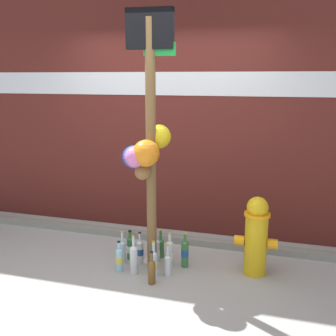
{
  "coord_description": "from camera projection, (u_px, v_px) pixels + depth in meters",
  "views": [
    {
      "loc": [
        1.29,
        -3.19,
        1.94
      ],
      "look_at": [
        0.29,
        0.35,
        1.08
      ],
      "focal_mm": 41.95,
      "sensor_mm": 36.0,
      "label": 1
    }
  ],
  "objects": [
    {
      "name": "bottle_3",
      "position": [
        152.0,
        271.0,
        3.75
      ],
      "size": [
        0.07,
        0.07,
        0.33
      ],
      "color": "brown",
      "rests_on": "ground_plane"
    },
    {
      "name": "ground_plane",
      "position": [
        130.0,
        284.0,
        3.77
      ],
      "size": [
        14.0,
        14.0,
        0.0
      ],
      "primitive_type": "plane",
      "color": "#9E9B93"
    },
    {
      "name": "bottle_8",
      "position": [
        130.0,
        247.0,
        4.26
      ],
      "size": [
        0.07,
        0.07,
        0.33
      ],
      "color": "#337038",
      "rests_on": "ground_plane"
    },
    {
      "name": "bottle_2",
      "position": [
        123.0,
        251.0,
        4.16
      ],
      "size": [
        0.07,
        0.07,
        0.36
      ],
      "color": "#B2DBEA",
      "rests_on": "ground_plane"
    },
    {
      "name": "bottle_1",
      "position": [
        134.0,
        258.0,
        3.95
      ],
      "size": [
        0.08,
        0.08,
        0.4
      ],
      "color": "silver",
      "rests_on": "ground_plane"
    },
    {
      "name": "building_wall",
      "position": [
        172.0,
        75.0,
        4.77
      ],
      "size": [
        10.0,
        0.21,
        3.92
      ],
      "color": "#561E19",
      "rests_on": "ground_plane"
    },
    {
      "name": "bottle_9",
      "position": [
        185.0,
        253.0,
        4.08
      ],
      "size": [
        0.08,
        0.08,
        0.38
      ],
      "color": "#337038",
      "rests_on": "ground_plane"
    },
    {
      "name": "litter_0",
      "position": [
        148.0,
        260.0,
        4.24
      ],
      "size": [
        0.1,
        0.16,
        0.01
      ],
      "primitive_type": "cube",
      "rotation": [
        0.0,
        0.0,
        1.52
      ],
      "color": "silver",
      "rests_on": "ground_plane"
    },
    {
      "name": "bottle_5",
      "position": [
        140.0,
        251.0,
        4.16
      ],
      "size": [
        0.07,
        0.07,
        0.35
      ],
      "color": "silver",
      "rests_on": "ground_plane"
    },
    {
      "name": "bottle_10",
      "position": [
        157.0,
        250.0,
        4.21
      ],
      "size": [
        0.07,
        0.07,
        0.33
      ],
      "color": "silver",
      "rests_on": "ground_plane"
    },
    {
      "name": "fire_hydrant",
      "position": [
        256.0,
        235.0,
        3.89
      ],
      "size": [
        0.42,
        0.26,
        0.81
      ],
      "color": "gold",
      "rests_on": "ground_plane"
    },
    {
      "name": "bottle_0",
      "position": [
        119.0,
        259.0,
        4.0
      ],
      "size": [
        0.07,
        0.07,
        0.32
      ],
      "color": "#93CCE0",
      "rests_on": "ground_plane"
    },
    {
      "name": "memorial_post",
      "position": [
        147.0,
        135.0,
        3.71
      ],
      "size": [
        0.49,
        0.53,
        2.55
      ],
      "color": "brown",
      "rests_on": "ground_plane"
    },
    {
      "name": "litter_1",
      "position": [
        152.0,
        234.0,
        4.97
      ],
      "size": [
        0.12,
        0.13,
        0.01
      ],
      "primitive_type": "cube",
      "rotation": [
        0.0,
        0.0,
        2.84
      ],
      "color": "#8C99B2",
      "rests_on": "ground_plane"
    },
    {
      "name": "bottle_11",
      "position": [
        170.0,
        253.0,
        4.07
      ],
      "size": [
        0.08,
        0.08,
        0.38
      ],
      "color": "silver",
      "rests_on": "ground_plane"
    },
    {
      "name": "bottle_6",
      "position": [
        161.0,
        247.0,
        4.3
      ],
      "size": [
        0.08,
        0.08,
        0.33
      ],
      "color": "#337038",
      "rests_on": "ground_plane"
    },
    {
      "name": "bottle_4",
      "position": [
        168.0,
        264.0,
        3.91
      ],
      "size": [
        0.06,
        0.06,
        0.33
      ],
      "color": "silver",
      "rests_on": "ground_plane"
    },
    {
      "name": "curb_strip",
      "position": [
        162.0,
        237.0,
        4.77
      ],
      "size": [
        8.0,
        0.12,
        0.08
      ],
      "primitive_type": "cube",
      "color": "gray",
      "rests_on": "ground_plane"
    },
    {
      "name": "bottle_7",
      "position": [
        154.0,
        263.0,
        3.89
      ],
      "size": [
        0.07,
        0.07,
        0.37
      ],
      "color": "#B2DBEA",
      "rests_on": "ground_plane"
    }
  ]
}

